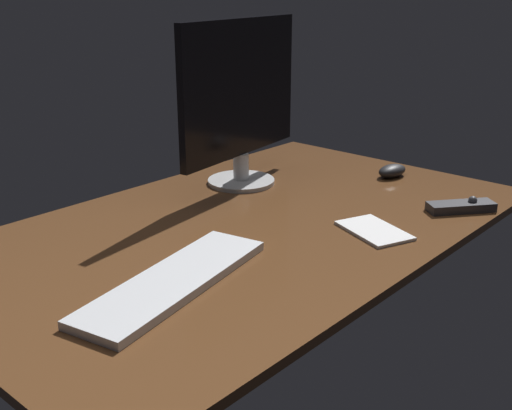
# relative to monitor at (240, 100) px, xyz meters

# --- Properties ---
(desk) EXTENTS (1.40, 0.84, 0.02)m
(desk) POSITION_rel_monitor_xyz_m (-0.22, -0.23, -0.25)
(desk) COLOR brown
(desk) RESTS_ON ground
(monitor) EXTENTS (0.49, 0.19, 0.45)m
(monitor) POSITION_rel_monitor_xyz_m (0.00, 0.00, 0.00)
(monitor) COLOR #BDBDBD
(monitor) RESTS_ON desk
(keyboard) EXTENTS (0.47, 0.22, 0.02)m
(keyboard) POSITION_rel_monitor_xyz_m (-0.55, -0.34, -0.23)
(keyboard) COLOR silver
(keyboard) RESTS_ON desk
(computer_mouse) EXTENTS (0.11, 0.07, 0.04)m
(computer_mouse) POSITION_rel_monitor_xyz_m (0.34, -0.29, -0.22)
(computer_mouse) COLOR black
(computer_mouse) RESTS_ON desk
(media_remote) EXTENTS (0.16, 0.14, 0.04)m
(media_remote) POSITION_rel_monitor_xyz_m (0.20, -0.56, -0.22)
(media_remote) COLOR #2D2D33
(media_remote) RESTS_ON desk
(notepad) EXTENTS (0.16, 0.19, 0.01)m
(notepad) POSITION_rel_monitor_xyz_m (-0.07, -0.48, -0.23)
(notepad) COLOR silver
(notepad) RESTS_ON desk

